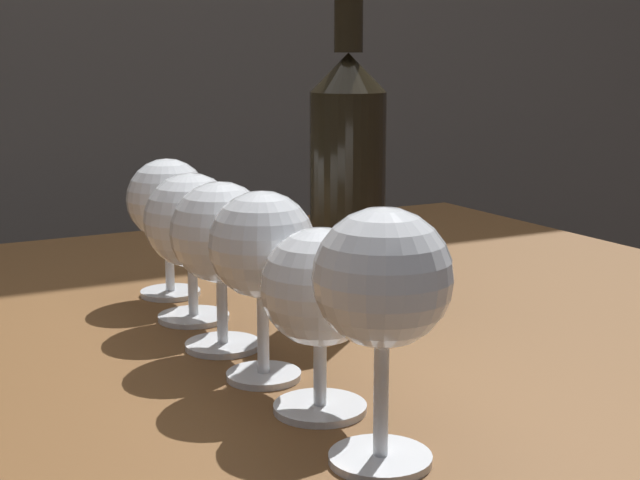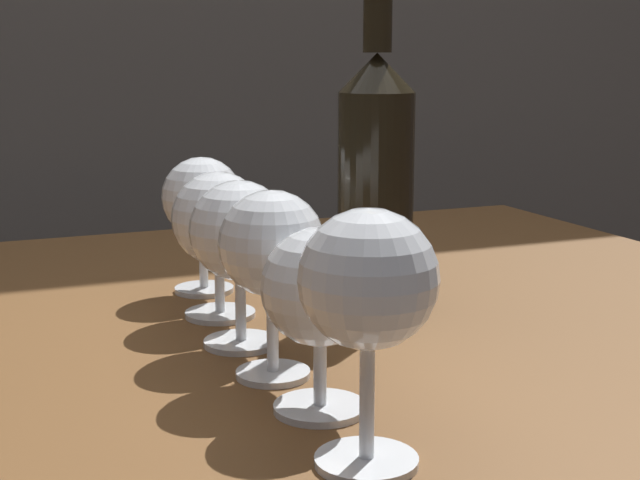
# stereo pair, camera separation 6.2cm
# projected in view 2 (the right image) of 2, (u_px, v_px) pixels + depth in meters

# --- Properties ---
(dining_table) EXTENTS (1.40, 0.90, 0.77)m
(dining_table) POSITION_uv_depth(u_px,v_px,m) (114.00, 431.00, 0.83)
(dining_table) COLOR brown
(dining_table) RESTS_ON ground_plane
(wine_glass_rose) EXTENTS (0.08, 0.08, 0.15)m
(wine_glass_rose) POSITION_uv_depth(u_px,v_px,m) (368.00, 287.00, 0.54)
(wine_glass_rose) COLOR white
(wine_glass_rose) RESTS_ON dining_table
(wine_glass_merlot) EXTENTS (0.08, 0.08, 0.13)m
(wine_glass_merlot) POSITION_uv_depth(u_px,v_px,m) (320.00, 293.00, 0.62)
(wine_glass_merlot) COLOR white
(wine_glass_merlot) RESTS_ON dining_table
(wine_glass_cabernet) EXTENTS (0.08, 0.08, 0.14)m
(wine_glass_cabernet) POSITION_uv_depth(u_px,v_px,m) (272.00, 247.00, 0.69)
(wine_glass_cabernet) COLOR white
(wine_glass_cabernet) RESTS_ON dining_table
(wine_glass_amber) EXTENTS (0.08, 0.08, 0.14)m
(wine_glass_amber) POSITION_uv_depth(u_px,v_px,m) (239.00, 234.00, 0.76)
(wine_glass_amber) COLOR white
(wine_glass_amber) RESTS_ON dining_table
(wine_glass_white) EXTENTS (0.08, 0.08, 0.13)m
(wine_glass_white) POSITION_uv_depth(u_px,v_px,m) (218.00, 222.00, 0.85)
(wine_glass_white) COLOR white
(wine_glass_white) RESTS_ON dining_table
(wine_glass_chardonnay) EXTENTS (0.08, 0.08, 0.14)m
(wine_glass_chardonnay) POSITION_uv_depth(u_px,v_px,m) (202.00, 199.00, 0.94)
(wine_glass_chardonnay) COLOR white
(wine_glass_chardonnay) RESTS_ON dining_table
(wine_bottle) EXTENTS (0.07, 0.07, 0.31)m
(wine_bottle) POSITION_uv_depth(u_px,v_px,m) (376.00, 178.00, 0.86)
(wine_bottle) COLOR black
(wine_bottle) RESTS_ON dining_table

